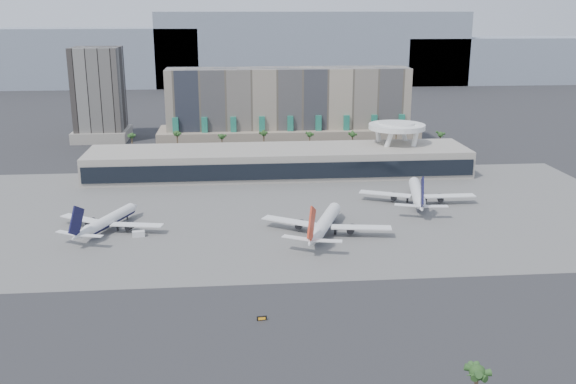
{
  "coord_description": "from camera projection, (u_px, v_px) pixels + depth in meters",
  "views": [
    {
      "loc": [
        -21.19,
        -170.7,
        72.06
      ],
      "look_at": [
        -2.27,
        40.0,
        11.68
      ],
      "focal_mm": 40.0,
      "sensor_mm": 36.0,
      "label": 1
    }
  ],
  "objects": [
    {
      "name": "airliner_centre",
      "position": [
        325.0,
        223.0,
        212.01
      ],
      "size": [
        42.18,
        43.56,
        15.75
      ],
      "rotation": [
        0.0,
        0.0,
        -0.36
      ],
      "color": "white",
      "rests_on": "ground"
    },
    {
      "name": "ground",
      "position": [
        308.0,
        268.0,
        185.09
      ],
      "size": [
        900.0,
        900.0,
        0.0
      ],
      "primitive_type": "plane",
      "color": "#232326",
      "rests_on": "ground"
    },
    {
      "name": "airliner_right",
      "position": [
        417.0,
        194.0,
        245.69
      ],
      "size": [
        43.68,
        45.41,
        15.86
      ],
      "rotation": [
        0.0,
        0.0,
        -0.21
      ],
      "color": "white",
      "rests_on": "ground"
    },
    {
      "name": "apron_pad",
      "position": [
        290.0,
        211.0,
        237.75
      ],
      "size": [
        260.0,
        130.0,
        0.06
      ],
      "primitive_type": "cube",
      "color": "#5B5B59",
      "rests_on": "ground"
    },
    {
      "name": "mountain_ridge",
      "position": [
        279.0,
        54.0,
        629.42
      ],
      "size": [
        680.0,
        60.0,
        70.0
      ],
      "color": "gray",
      "rests_on": "ground"
    },
    {
      "name": "saucer_structure",
      "position": [
        397.0,
        130.0,
        295.85
      ],
      "size": [
        26.0,
        26.0,
        21.89
      ],
      "color": "white",
      "rests_on": "ground"
    },
    {
      "name": "office_tower",
      "position": [
        100.0,
        100.0,
        362.17
      ],
      "size": [
        30.0,
        30.0,
        52.0
      ],
      "color": "black",
      "rests_on": "ground"
    },
    {
      "name": "taxiway_sign",
      "position": [
        262.0,
        318.0,
        154.08
      ],
      "size": [
        2.43,
        0.61,
        1.09
      ],
      "rotation": [
        0.0,
        0.0,
        0.11
      ],
      "color": "black",
      "rests_on": "ground"
    },
    {
      "name": "airliner_left",
      "position": [
        108.0,
        221.0,
        215.81
      ],
      "size": [
        36.72,
        37.85,
        13.86
      ],
      "rotation": [
        0.0,
        0.0,
        -0.4
      ],
      "color": "white",
      "rests_on": "ground"
    },
    {
      "name": "palm_row",
      "position": [
        288.0,
        137.0,
        321.68
      ],
      "size": [
        157.8,
        2.8,
        13.1
      ],
      "color": "brown",
      "rests_on": "ground"
    },
    {
      "name": "service_vehicle_b",
      "position": [
        316.0,
        235.0,
        209.66
      ],
      "size": [
        4.2,
        3.27,
        1.9
      ],
      "primitive_type": "cube",
      "rotation": [
        0.0,
        0.0,
        -0.36
      ],
      "color": "white",
      "rests_on": "ground"
    },
    {
      "name": "service_vehicle_a",
      "position": [
        138.0,
        234.0,
        210.56
      ],
      "size": [
        4.29,
        2.58,
        1.97
      ],
      "primitive_type": "cube",
      "rotation": [
        0.0,
        0.0,
        0.16
      ],
      "color": "silver",
      "rests_on": "ground"
    },
    {
      "name": "terminal",
      "position": [
        279.0,
        161.0,
        288.49
      ],
      "size": [
        170.0,
        32.5,
        14.5
      ],
      "color": "#AFA79A",
      "rests_on": "ground"
    },
    {
      "name": "near_palm_b",
      "position": [
        477.0,
        380.0,
        110.64
      ],
      "size": [
        6.0,
        6.0,
        13.34
      ],
      "color": "brown",
      "rests_on": "ground"
    },
    {
      "name": "hotel",
      "position": [
        288.0,
        115.0,
        348.37
      ],
      "size": [
        140.0,
        30.0,
        42.0
      ],
      "color": "#9F917B",
      "rests_on": "ground"
    }
  ]
}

